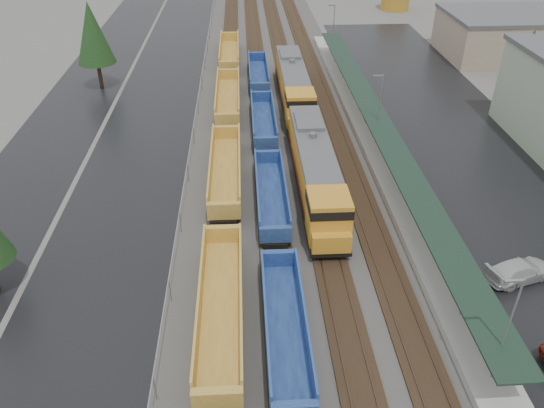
# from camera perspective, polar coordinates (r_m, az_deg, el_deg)

# --- Properties ---
(ballast_strip) EXTENTS (20.00, 160.00, 0.08)m
(ballast_strip) POSITION_cam_1_polar(r_m,az_deg,el_deg) (64.58, 0.68, 9.83)
(ballast_strip) COLOR #302D2B
(ballast_strip) RESTS_ON ground
(trackbed) EXTENTS (14.60, 160.00, 0.22)m
(trackbed) POSITION_cam_1_polar(r_m,az_deg,el_deg) (64.53, 0.68, 9.92)
(trackbed) COLOR black
(trackbed) RESTS_ON ground
(west_parking_lot) EXTENTS (10.00, 160.00, 0.02)m
(west_parking_lot) POSITION_cam_1_polar(r_m,az_deg,el_deg) (65.36, -12.73, 9.27)
(west_parking_lot) COLOR black
(west_parking_lot) RESTS_ON ground
(west_road) EXTENTS (9.00, 160.00, 0.02)m
(west_road) POSITION_cam_1_polar(r_m,az_deg,el_deg) (67.74, -21.19, 8.68)
(west_road) COLOR black
(west_road) RESTS_ON ground
(east_commuter_lot) EXTENTS (16.00, 100.00, 0.02)m
(east_commuter_lot) POSITION_cam_1_polar(r_m,az_deg,el_deg) (60.05, 19.87, 5.88)
(east_commuter_lot) COLOR black
(east_commuter_lot) RESTS_ON ground
(station_platform) EXTENTS (3.00, 80.00, 8.00)m
(station_platform) POSITION_cam_1_polar(r_m,az_deg,el_deg) (56.75, 11.06, 6.55)
(station_platform) COLOR #9E9B93
(station_platform) RESTS_ON ground
(chainlink_fence) EXTENTS (0.08, 160.04, 2.02)m
(chainlink_fence) POSITION_cam_1_polar(r_m,az_deg,el_deg) (62.63, -8.06, 10.30)
(chainlink_fence) COLOR gray
(chainlink_fence) RESTS_ON ground
(tree_west_far) EXTENTS (4.84, 4.84, 11.00)m
(tree_west_far) POSITION_cam_1_polar(r_m,az_deg,el_deg) (74.05, -18.76, 17.03)
(tree_west_far) COLOR #332316
(tree_west_far) RESTS_ON ground
(tree_east) EXTENTS (4.40, 4.40, 10.00)m
(tree_east) POSITION_cam_1_polar(r_m,az_deg,el_deg) (68.32, 25.74, 13.72)
(tree_east) COLOR #332316
(tree_east) RESTS_ON ground
(locomotive_lead) EXTENTS (3.19, 21.02, 4.76)m
(locomotive_lead) POSITION_cam_1_polar(r_m,az_deg,el_deg) (46.71, 4.72, 3.50)
(locomotive_lead) COLOR black
(locomotive_lead) RESTS_ON ground
(locomotive_trail) EXTENTS (3.19, 21.02, 4.76)m
(locomotive_trail) POSITION_cam_1_polar(r_m,az_deg,el_deg) (65.68, 2.36, 12.54)
(locomotive_trail) COLOR black
(locomotive_trail) RESTS_ON ground
(well_string_yellow) EXTENTS (2.80, 105.38, 2.48)m
(well_string_yellow) POSITION_cam_1_polar(r_m,az_deg,el_deg) (41.96, -5.21, -2.40)
(well_string_yellow) COLOR #AE8530
(well_string_yellow) RESTS_ON ground
(well_string_blue) EXTENTS (2.54, 91.14, 2.25)m
(well_string_blue) POSITION_cam_1_polar(r_m,az_deg,el_deg) (39.50, 0.54, -4.97)
(well_string_blue) COLOR navy
(well_string_blue) RESTS_ON ground
(parked_car_east_c) EXTENTS (3.55, 5.64, 1.52)m
(parked_car_east_c) POSITION_cam_1_polar(r_m,az_deg,el_deg) (42.17, 25.15, -6.52)
(parked_car_east_c) COLOR silver
(parked_car_east_c) RESTS_ON ground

